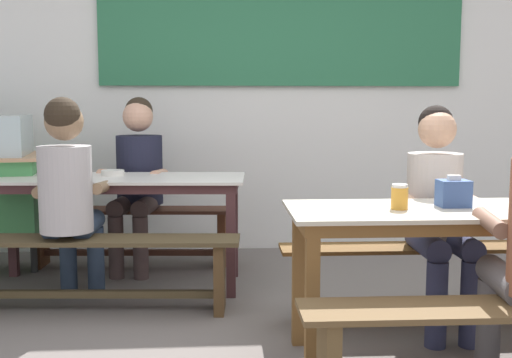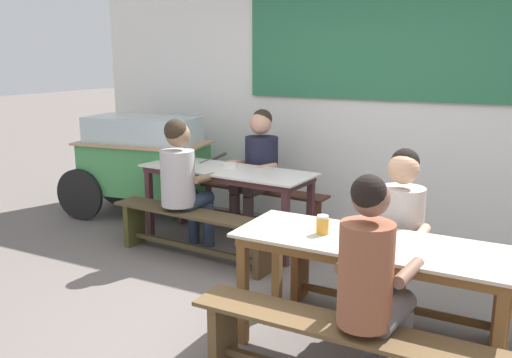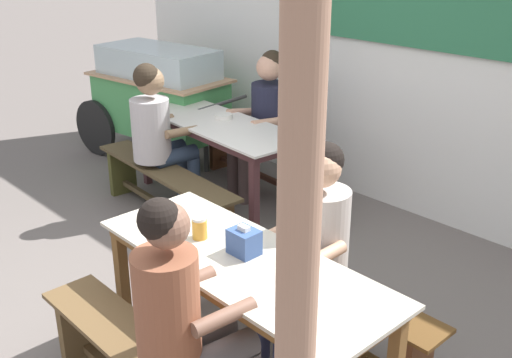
% 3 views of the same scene
% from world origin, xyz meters
% --- Properties ---
extents(ground_plane, '(40.00, 40.00, 0.00)m').
position_xyz_m(ground_plane, '(0.00, 0.00, 0.00)').
color(ground_plane, '#68605B').
extents(backdrop_wall, '(6.96, 0.23, 2.89)m').
position_xyz_m(backdrop_wall, '(0.01, 2.41, 1.52)').
color(backdrop_wall, white).
rests_on(backdrop_wall, ground_plane).
extents(dining_table_far, '(1.80, 0.74, 0.76)m').
position_xyz_m(dining_table_far, '(-1.14, 1.29, 0.68)').
color(dining_table_far, silver).
rests_on(dining_table_far, ground_plane).
extents(dining_table_near, '(1.68, 0.64, 0.76)m').
position_xyz_m(dining_table_near, '(0.72, -0.12, 0.67)').
color(dining_table_near, beige).
rests_on(dining_table_near, ground_plane).
extents(bench_far_back, '(1.65, 0.39, 0.45)m').
position_xyz_m(bench_far_back, '(-1.10, 1.82, 0.30)').
color(bench_far_back, '#4A291D').
rests_on(bench_far_back, ground_plane).
extents(bench_far_front, '(1.74, 0.41, 0.45)m').
position_xyz_m(bench_far_front, '(-1.17, 0.75, 0.31)').
color(bench_far_front, '#493B25').
rests_on(bench_far_front, ground_plane).
extents(bench_near_back, '(1.65, 0.27, 0.45)m').
position_xyz_m(bench_near_back, '(0.73, 0.42, 0.29)').
color(bench_near_back, brown).
rests_on(bench_near_back, ground_plane).
extents(bench_near_front, '(1.71, 0.32, 0.45)m').
position_xyz_m(bench_near_front, '(0.72, -0.66, 0.30)').
color(bench_near_front, brown).
rests_on(bench_near_front, ground_plane).
extents(food_cart, '(1.90, 0.97, 1.17)m').
position_xyz_m(food_cart, '(-2.45, 1.61, 0.70)').
color(food_cart, '#489D55').
rests_on(food_cart, ground_plane).
extents(person_center_facing, '(0.50, 0.59, 1.30)m').
position_xyz_m(person_center_facing, '(-1.03, 1.76, 0.75)').
color(person_center_facing, '#473634').
rests_on(person_center_facing, ground_plane).
extents(person_right_near_table, '(0.42, 0.58, 1.24)m').
position_xyz_m(person_right_near_table, '(0.77, 0.33, 0.71)').
color(person_right_near_table, '#2F3252').
rests_on(person_right_near_table, ground_plane).
extents(person_left_back_turned, '(0.43, 0.56, 1.29)m').
position_xyz_m(person_left_back_turned, '(-1.34, 0.83, 0.75)').
color(person_left_back_turned, '#27364B').
rests_on(person_left_back_turned, ground_plane).
extents(person_near_front, '(0.42, 0.56, 1.29)m').
position_xyz_m(person_near_front, '(0.85, -0.58, 0.72)').
color(person_near_front, '#5F5A5C').
rests_on(person_near_front, ground_plane).
extents(tissue_box, '(0.14, 0.12, 0.15)m').
position_xyz_m(tissue_box, '(0.69, -0.08, 0.82)').
color(tissue_box, '#34508A').
rests_on(tissue_box, dining_table_near).
extents(condiment_jar, '(0.08, 0.08, 0.12)m').
position_xyz_m(condiment_jar, '(0.41, -0.14, 0.82)').
color(condiment_jar, gold).
rests_on(condiment_jar, dining_table_near).
extents(soup_bowl, '(0.16, 0.16, 0.04)m').
position_xyz_m(soup_bowl, '(-1.16, 1.38, 0.78)').
color(soup_bowl, silver).
rests_on(soup_bowl, dining_table_far).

